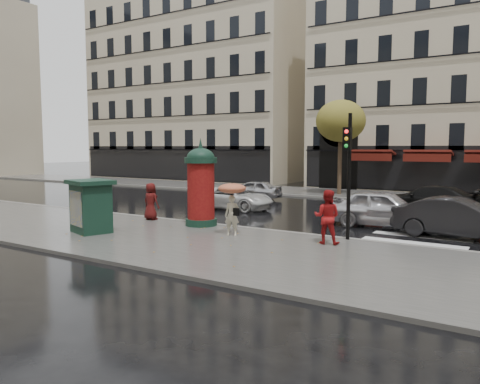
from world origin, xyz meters
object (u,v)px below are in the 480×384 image
Objects in this scene: newsstand at (91,205)px; man_burgundy at (151,201)px; woman_red at (327,217)px; car_darkgrey at (458,218)px; car_silver at (383,209)px; woman_umbrella at (232,200)px; traffic_light at (348,164)px; car_black at (428,200)px; morris_column at (201,184)px; car_white at (233,198)px; car_far_silver at (253,190)px.

man_burgundy is at bearing 93.98° from newsstand.
car_darkgrey is (3.56, 4.07, -0.29)m from woman_red.
newsstand reaches higher than car_silver.
woman_umbrella is 5.50m from newsstand.
newsstand is 0.44× the size of car_silver.
newsstand is 13.91m from car_darkgrey.
man_burgundy is at bearing -178.03° from traffic_light.
newsstand is at bearing -33.10° from car_black.
traffic_light reaches higher than morris_column.
traffic_light is 9.54m from car_black.
woman_red is at bearing -108.74° from traffic_light.
woman_red is at bearing 176.28° from man_burgundy.
traffic_light is at bearing 174.67° from car_silver.
car_black reaches higher than car_white.
woman_umbrella is 13.15m from car_far_silver.
morris_column is at bearing 12.17° from car_far_silver.
man_burgundy reaches higher than car_far_silver.
man_burgundy is (-8.74, 0.71, -0.09)m from woman_red.
car_darkgrey is (3.05, -0.97, -0.04)m from car_silver.
man_burgundy is 9.28m from traffic_light.
traffic_light is at bearing 2.87° from morris_column.
woman_umbrella reaches higher than car_white.
traffic_light is at bearing 37.12° from car_far_silver.
newsstand is 0.44× the size of car_darkgrey.
newsstand is at bearing 8.21° from woman_red.
man_burgundy is 0.45× the size of car_far_silver.
woman_umbrella is 5.34m from man_burgundy.
car_far_silver is at bearing 109.47° from morris_column.
newsstand reaches higher than car_white.
woman_red reaches higher than car_black.
newsstand is at bearing -2.79° from car_far_silver.
car_black is (0.80, 5.24, -0.07)m from car_silver.
man_burgundy is 13.88m from car_black.
car_far_silver is at bearing 94.51° from newsstand.
woman_umbrella is at bearing -2.95° from woman_red.
car_silver is at bearing 41.30° from newsstand.
newsstand reaches higher than car_black.
car_darkgrey is 1.24× the size of car_far_silver.
car_silver is 8.65m from car_white.
car_far_silver is at bearing -91.09° from car_black.
car_black is at bearing -135.47° from man_burgundy.
woman_umbrella is at bearing 20.13° from car_far_silver.
car_white is at bearing 10.88° from car_far_silver.
woman_red is at bearing 33.36° from car_far_silver.
car_far_silver is (-13.16, 7.11, -0.12)m from car_darkgrey.
woman_red is 0.37× the size of car_black.
car_black is (7.21, 9.57, -1.15)m from morris_column.
woman_umbrella is 0.55× the size of morris_column.
traffic_light reaches higher than car_black.
car_black is at bearing 78.03° from car_far_silver.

